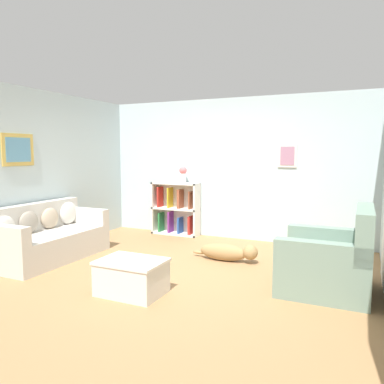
# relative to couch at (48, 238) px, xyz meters

# --- Properties ---
(ground_plane) EXTENTS (14.00, 14.00, 0.00)m
(ground_plane) POSITION_rel_couch_xyz_m (2.10, 0.27, -0.32)
(ground_plane) COLOR #997047
(wall_back) EXTENTS (5.60, 0.13, 2.60)m
(wall_back) POSITION_rel_couch_xyz_m (2.10, 2.52, 0.98)
(wall_back) COLOR silver
(wall_back) RESTS_ON ground_plane
(wall_left) EXTENTS (0.13, 5.00, 2.60)m
(wall_left) POSITION_rel_couch_xyz_m (-0.45, 0.27, 0.98)
(wall_left) COLOR silver
(wall_left) RESTS_ON ground_plane
(couch) EXTENTS (0.83, 1.76, 0.83)m
(couch) POSITION_rel_couch_xyz_m (0.00, 0.00, 0.00)
(couch) COLOR beige
(couch) RESTS_ON ground_plane
(bookshelf) EXTENTS (0.95, 0.28, 1.03)m
(bookshelf) POSITION_rel_couch_xyz_m (0.99, 2.33, 0.18)
(bookshelf) COLOR silver
(bookshelf) RESTS_ON ground_plane
(recliner_chair) EXTENTS (0.99, 1.03, 1.00)m
(recliner_chair) POSITION_rel_couch_xyz_m (4.00, 0.39, 0.02)
(recliner_chair) COLOR gray
(recliner_chair) RESTS_ON ground_plane
(coffee_table) EXTENTS (0.74, 0.55, 0.40)m
(coffee_table) POSITION_rel_couch_xyz_m (1.95, -0.66, -0.11)
(coffee_table) COLOR silver
(coffee_table) RESTS_ON ground_plane
(dog) EXTENTS (1.04, 0.23, 0.28)m
(dog) POSITION_rel_couch_xyz_m (2.53, 1.02, -0.19)
(dog) COLOR #9E7A4C
(dog) RESTS_ON ground_plane
(vase) EXTENTS (0.14, 0.14, 0.31)m
(vase) POSITION_rel_couch_xyz_m (1.16, 2.31, 0.88)
(vase) COLOR silver
(vase) RESTS_ON bookshelf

